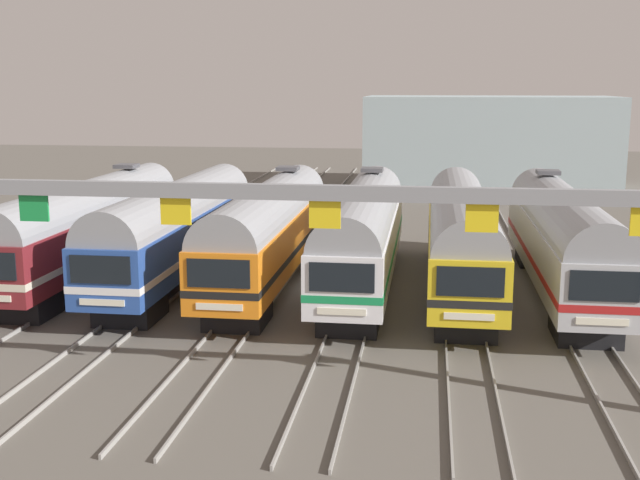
# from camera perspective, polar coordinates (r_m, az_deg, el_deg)

# --- Properties ---
(ground_plane) EXTENTS (160.00, 160.00, 0.00)m
(ground_plane) POSITION_cam_1_polar(r_m,az_deg,el_deg) (37.14, -0.29, -3.33)
(ground_plane) COLOR #5B564F
(track_bed) EXTENTS (23.37, 70.00, 0.15)m
(track_bed) POSITION_cam_1_polar(r_m,az_deg,el_deg) (53.64, 2.28, 1.24)
(track_bed) COLOR gray
(track_bed) RESTS_ON ground
(commuter_train_maroon) EXTENTS (2.88, 18.06, 5.05)m
(commuter_train_maroon) POSITION_cam_1_polar(r_m,az_deg,el_deg) (39.59, -16.15, 1.11)
(commuter_train_maroon) COLOR maroon
(commuter_train_maroon) RESTS_ON ground
(commuter_train_blue) EXTENTS (2.88, 18.06, 4.77)m
(commuter_train_blue) POSITION_cam_1_polar(r_m,az_deg,el_deg) (38.03, -10.12, 0.97)
(commuter_train_blue) COLOR #284C9E
(commuter_train_blue) RESTS_ON ground
(commuter_train_orange) EXTENTS (2.88, 18.06, 5.05)m
(commuter_train_orange) POSITION_cam_1_polar(r_m,az_deg,el_deg) (36.93, -3.65, 0.83)
(commuter_train_orange) COLOR orange
(commuter_train_orange) RESTS_ON ground
(commuter_train_white) EXTENTS (2.88, 18.06, 5.05)m
(commuter_train_white) POSITION_cam_1_polar(r_m,az_deg,el_deg) (36.32, 3.13, 0.66)
(commuter_train_white) COLOR white
(commuter_train_white) RESTS_ON ground
(commuter_train_yellow) EXTENTS (2.88, 18.06, 4.77)m
(commuter_train_yellow) POSITION_cam_1_polar(r_m,az_deg,el_deg) (36.23, 10.03, 0.48)
(commuter_train_yellow) COLOR gold
(commuter_train_yellow) RESTS_ON ground
(commuter_train_stainless) EXTENTS (2.88, 18.06, 5.05)m
(commuter_train_stainless) POSITION_cam_1_polar(r_m,az_deg,el_deg) (36.67, 16.87, 0.29)
(commuter_train_stainless) COLOR #B2B5BA
(commuter_train_stainless) RESTS_ON ground
(catenary_gantry) EXTENTS (27.10, 0.44, 6.97)m
(catenary_gantry) POSITION_cam_1_polar(r_m,az_deg,el_deg) (23.01, -5.06, 1.34)
(catenary_gantry) COLOR gray
(catenary_gantry) RESTS_ON ground
(maintenance_building) EXTENTS (21.89, 10.00, 8.15)m
(maintenance_building) POSITION_cam_1_polar(r_m,az_deg,el_deg) (73.80, 11.93, 6.85)
(maintenance_building) COLOR #9EB2B7
(maintenance_building) RESTS_ON ground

